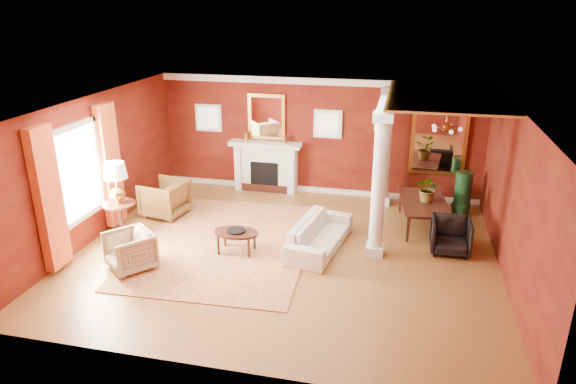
% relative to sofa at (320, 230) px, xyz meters
% --- Properties ---
extents(ground, '(8.00, 8.00, 0.00)m').
position_rel_sofa_xyz_m(ground, '(-0.61, -0.33, -0.40)').
color(ground, brown).
rests_on(ground, ground).
extents(room_shell, '(8.04, 7.04, 2.92)m').
position_rel_sofa_xyz_m(room_shell, '(-0.61, -0.33, 1.62)').
color(room_shell, maroon).
rests_on(room_shell, ground).
extents(fireplace, '(1.85, 0.42, 1.29)m').
position_rel_sofa_xyz_m(fireplace, '(-1.91, 2.98, 0.25)').
color(fireplace, white).
rests_on(fireplace, ground).
extents(overmantel_mirror, '(0.95, 0.07, 1.15)m').
position_rel_sofa_xyz_m(overmantel_mirror, '(-1.91, 3.12, 1.50)').
color(overmantel_mirror, gold).
rests_on(overmantel_mirror, fireplace).
extents(flank_window_left, '(0.70, 0.07, 0.70)m').
position_rel_sofa_xyz_m(flank_window_left, '(-3.46, 3.13, 1.40)').
color(flank_window_left, white).
rests_on(flank_window_left, room_shell).
extents(flank_window_right, '(0.70, 0.07, 0.70)m').
position_rel_sofa_xyz_m(flank_window_right, '(-0.36, 3.13, 1.40)').
color(flank_window_right, white).
rests_on(flank_window_right, room_shell).
extents(left_window, '(0.21, 2.55, 2.60)m').
position_rel_sofa_xyz_m(left_window, '(-4.51, -0.93, 1.03)').
color(left_window, white).
rests_on(left_window, room_shell).
extents(column_front, '(0.36, 0.36, 2.80)m').
position_rel_sofa_xyz_m(column_front, '(1.09, -0.03, 1.03)').
color(column_front, white).
rests_on(column_front, ground).
extents(column_back, '(0.36, 0.36, 2.80)m').
position_rel_sofa_xyz_m(column_back, '(1.09, 2.67, 1.03)').
color(column_back, white).
rests_on(column_back, ground).
extents(header_beam, '(0.30, 3.20, 0.32)m').
position_rel_sofa_xyz_m(header_beam, '(1.09, 1.57, 2.22)').
color(header_beam, white).
rests_on(header_beam, column_front).
extents(amber_ceiling, '(2.30, 3.40, 0.04)m').
position_rel_sofa_xyz_m(amber_ceiling, '(2.24, 1.42, 2.47)').
color(amber_ceiling, '#CA893B').
rests_on(amber_ceiling, room_shell).
extents(dining_mirror, '(1.30, 0.07, 1.70)m').
position_rel_sofa_xyz_m(dining_mirror, '(2.29, 3.12, 1.15)').
color(dining_mirror, gold).
rests_on(dining_mirror, room_shell).
extents(chandelier, '(0.60, 0.62, 0.75)m').
position_rel_sofa_xyz_m(chandelier, '(2.29, 1.47, 1.85)').
color(chandelier, '#AA7135').
rests_on(chandelier, room_shell).
extents(crown_trim, '(8.00, 0.08, 0.16)m').
position_rel_sofa_xyz_m(crown_trim, '(-0.61, 3.13, 2.42)').
color(crown_trim, white).
rests_on(crown_trim, room_shell).
extents(base_trim, '(8.00, 0.08, 0.12)m').
position_rel_sofa_xyz_m(base_trim, '(-0.61, 3.13, -0.34)').
color(base_trim, white).
rests_on(base_trim, ground).
extents(rug, '(3.51, 4.57, 0.02)m').
position_rel_sofa_xyz_m(rug, '(-1.88, -0.22, -0.39)').
color(rug, maroon).
rests_on(rug, ground).
extents(sofa, '(0.91, 2.10, 0.79)m').
position_rel_sofa_xyz_m(sofa, '(0.00, 0.00, 0.00)').
color(sofa, '#EEDFC8').
rests_on(sofa, ground).
extents(armchair_leopard, '(0.99, 1.03, 0.92)m').
position_rel_sofa_xyz_m(armchair_leopard, '(-3.72, 0.86, 0.06)').
color(armchair_leopard, black).
rests_on(armchair_leopard, ground).
extents(armchair_stripe, '(1.05, 1.04, 0.79)m').
position_rel_sofa_xyz_m(armchair_stripe, '(-3.25, -1.59, -0.00)').
color(armchair_stripe, tan).
rests_on(armchair_stripe, ground).
extents(coffee_table, '(0.88, 0.88, 0.45)m').
position_rel_sofa_xyz_m(coffee_table, '(-1.55, -0.54, 0.01)').
color(coffee_table, black).
rests_on(coffee_table, ground).
extents(coffee_book, '(0.16, 0.03, 0.22)m').
position_rel_sofa_xyz_m(coffee_book, '(-1.57, -0.46, 0.16)').
color(coffee_book, black).
rests_on(coffee_book, coffee_table).
extents(side_table, '(0.65, 0.65, 1.62)m').
position_rel_sofa_xyz_m(side_table, '(-4.11, -0.39, 0.71)').
color(side_table, black).
rests_on(side_table, ground).
extents(dining_table, '(0.81, 1.78, 0.96)m').
position_rel_sofa_xyz_m(dining_table, '(2.04, 1.49, 0.08)').
color(dining_table, black).
rests_on(dining_table, ground).
extents(dining_chair_near, '(0.75, 0.70, 0.76)m').
position_rel_sofa_xyz_m(dining_chair_near, '(2.51, 0.41, -0.02)').
color(dining_chair_near, black).
rests_on(dining_chair_near, ground).
extents(dining_chair_far, '(0.83, 0.80, 0.68)m').
position_rel_sofa_xyz_m(dining_chair_far, '(2.02, 2.33, -0.06)').
color(dining_chair_far, black).
rests_on(dining_chair_far, ground).
extents(green_urn, '(0.42, 0.42, 1.02)m').
position_rel_sofa_xyz_m(green_urn, '(2.89, 2.47, 0.00)').
color(green_urn, '#12391A').
rests_on(green_urn, ground).
extents(potted_plant, '(0.65, 0.70, 0.46)m').
position_rel_sofa_xyz_m(potted_plant, '(2.08, 1.50, 0.79)').
color(potted_plant, '#26591E').
rests_on(potted_plant, dining_table).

